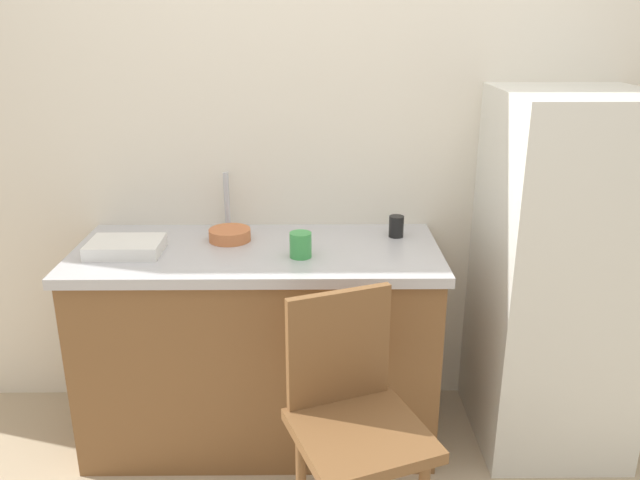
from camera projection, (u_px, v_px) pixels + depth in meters
back_wall at (308, 125)px, 2.74m from camera, size 4.80×0.10×2.56m
cabinet_base at (260, 348)px, 2.70m from camera, size 1.41×0.60×0.81m
countertop at (257, 253)px, 2.55m from camera, size 1.45×0.64×0.04m
faucet at (227, 201)px, 2.74m from camera, size 0.02×0.02×0.25m
refrigerator at (558, 276)px, 2.59m from camera, size 0.57×0.63×1.47m
chair at (353, 417)px, 2.08m from camera, size 0.52×0.52×0.89m
dish_tray at (126, 247)px, 2.49m from camera, size 0.28×0.20×0.05m
terracotta_bowl at (230, 235)px, 2.62m from camera, size 0.17×0.17×0.05m
cup_green at (301, 245)px, 2.44m from camera, size 0.08×0.08×0.10m
cup_black at (396, 226)px, 2.66m from camera, size 0.06×0.06×0.09m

